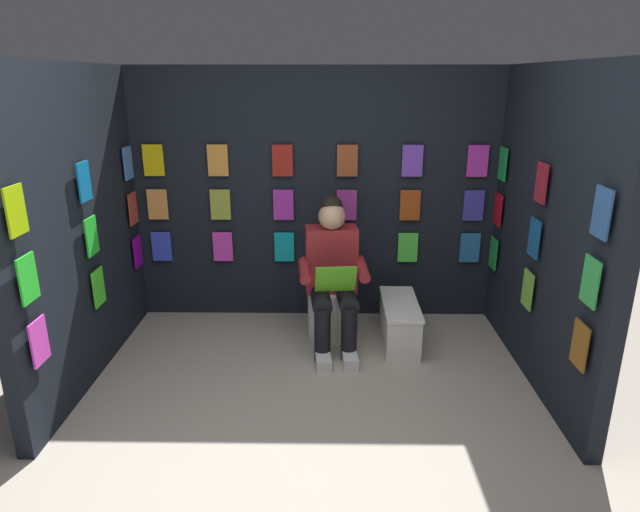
# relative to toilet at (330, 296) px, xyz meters

# --- Properties ---
(ground_plane) EXTENTS (30.00, 30.00, 0.00)m
(ground_plane) POSITION_rel_toilet_xyz_m (0.13, 1.65, -0.33)
(ground_plane) COLOR #B2A899
(display_wall_back) EXTENTS (3.17, 0.14, 2.14)m
(display_wall_back) POSITION_rel_toilet_xyz_m (0.13, -0.42, 0.74)
(display_wall_back) COLOR black
(display_wall_back) RESTS_ON ground
(display_wall_left) EXTENTS (0.14, 2.02, 2.14)m
(display_wall_left) POSITION_rel_toilet_xyz_m (-1.45, 0.64, 0.74)
(display_wall_left) COLOR black
(display_wall_left) RESTS_ON ground
(display_wall_right) EXTENTS (0.14, 2.02, 2.14)m
(display_wall_right) POSITION_rel_toilet_xyz_m (1.72, 0.64, 0.74)
(display_wall_right) COLOR black
(display_wall_right) RESTS_ON ground
(toilet) EXTENTS (0.42, 0.57, 0.77)m
(toilet) POSITION_rel_toilet_xyz_m (0.00, 0.00, 0.00)
(toilet) COLOR white
(toilet) RESTS_ON ground
(person_reading) EXTENTS (0.55, 0.71, 1.19)m
(person_reading) POSITION_rel_toilet_xyz_m (-0.02, 0.23, 0.27)
(person_reading) COLOR maroon
(person_reading) RESTS_ON ground
(comic_longbox_near) EXTENTS (0.28, 0.70, 0.35)m
(comic_longbox_near) POSITION_rel_toilet_xyz_m (-0.56, 0.19, -0.15)
(comic_longbox_near) COLOR white
(comic_longbox_near) RESTS_ON ground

